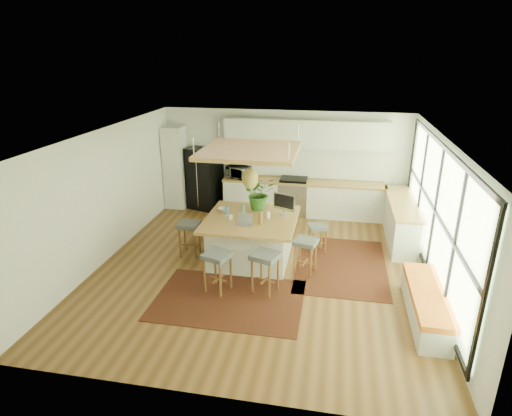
% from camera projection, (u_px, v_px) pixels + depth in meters
% --- Properties ---
extents(floor, '(7.00, 7.00, 0.00)m').
position_uv_depth(floor, '(261.00, 268.00, 8.72)').
color(floor, '#573718').
rests_on(floor, ground).
extents(ceiling, '(7.00, 7.00, 0.00)m').
position_uv_depth(ceiling, '(262.00, 136.00, 7.78)').
color(ceiling, white).
rests_on(ceiling, ground).
extents(wall_back, '(6.50, 0.00, 6.50)m').
position_uv_depth(wall_back, '(284.00, 161.00, 11.48)').
color(wall_back, silver).
rests_on(wall_back, ground).
extents(wall_front, '(6.50, 0.00, 6.50)m').
position_uv_depth(wall_front, '(209.00, 306.00, 5.03)').
color(wall_front, silver).
rests_on(wall_front, ground).
extents(wall_left, '(0.00, 7.00, 7.00)m').
position_uv_depth(wall_left, '(106.00, 195.00, 8.82)').
color(wall_left, silver).
rests_on(wall_left, ground).
extents(wall_right, '(0.00, 7.00, 7.00)m').
position_uv_depth(wall_right, '(440.00, 217.00, 7.69)').
color(wall_right, silver).
rests_on(wall_right, ground).
extents(window_wall, '(0.10, 6.20, 2.60)m').
position_uv_depth(window_wall, '(439.00, 214.00, 7.67)').
color(window_wall, black).
rests_on(window_wall, wall_right).
extents(pantry, '(0.55, 0.60, 2.25)m').
position_uv_depth(pantry, '(176.00, 167.00, 11.78)').
color(pantry, silver).
rests_on(pantry, floor).
extents(back_counter_base, '(4.20, 0.60, 0.88)m').
position_uv_depth(back_counter_base, '(302.00, 199.00, 11.40)').
color(back_counter_base, silver).
rests_on(back_counter_base, floor).
extents(back_counter_top, '(4.24, 0.64, 0.05)m').
position_uv_depth(back_counter_top, '(303.00, 182.00, 11.24)').
color(back_counter_top, olive).
rests_on(back_counter_top, back_counter_base).
extents(backsplash, '(4.20, 0.02, 0.80)m').
position_uv_depth(backsplash, '(305.00, 163.00, 11.36)').
color(backsplash, white).
rests_on(backsplash, wall_back).
extents(upper_cabinets, '(4.20, 0.34, 0.70)m').
position_uv_depth(upper_cabinets, '(306.00, 134.00, 10.94)').
color(upper_cabinets, silver).
rests_on(upper_cabinets, wall_back).
extents(range, '(0.76, 0.62, 1.00)m').
position_uv_depth(range, '(293.00, 196.00, 11.43)').
color(range, '#A5A5AA').
rests_on(range, floor).
extents(right_counter_base, '(0.60, 2.50, 0.88)m').
position_uv_depth(right_counter_base, '(401.00, 221.00, 9.90)').
color(right_counter_base, silver).
rests_on(right_counter_base, floor).
extents(right_counter_top, '(0.64, 2.54, 0.05)m').
position_uv_depth(right_counter_top, '(404.00, 203.00, 9.74)').
color(right_counter_top, olive).
rests_on(right_counter_top, right_counter_base).
extents(window_bench, '(0.52, 2.00, 0.50)m').
position_uv_depth(window_bench, '(426.00, 305.00, 7.02)').
color(window_bench, silver).
rests_on(window_bench, floor).
extents(ceiling_panel, '(1.86, 1.86, 0.80)m').
position_uv_depth(ceiling_panel, '(250.00, 164.00, 8.43)').
color(ceiling_panel, olive).
rests_on(ceiling_panel, ceiling).
extents(rug_near, '(2.60, 1.80, 0.01)m').
position_uv_depth(rug_near, '(229.00, 300.00, 7.61)').
color(rug_near, black).
rests_on(rug_near, floor).
extents(rug_right, '(1.80, 2.60, 0.01)m').
position_uv_depth(rug_right, '(341.00, 265.00, 8.83)').
color(rug_right, black).
rests_on(rug_right, floor).
extents(fridge, '(1.00, 0.88, 1.69)m').
position_uv_depth(fridge, '(204.00, 176.00, 11.73)').
color(fridge, black).
rests_on(fridge, floor).
extents(island, '(1.85, 1.85, 0.93)m').
position_uv_depth(island, '(251.00, 239.00, 8.93)').
color(island, olive).
rests_on(island, floor).
extents(stool_near_left, '(0.57, 0.57, 0.76)m').
position_uv_depth(stool_near_left, '(218.00, 273.00, 7.79)').
color(stool_near_left, '#474B4E').
rests_on(stool_near_left, floor).
extents(stool_near_right, '(0.58, 0.58, 0.77)m').
position_uv_depth(stool_near_right, '(265.00, 274.00, 7.75)').
color(stool_near_right, '#474B4E').
rests_on(stool_near_right, floor).
extents(stool_right_front, '(0.51, 0.51, 0.72)m').
position_uv_depth(stool_right_front, '(305.00, 257.00, 8.41)').
color(stool_right_front, '#474B4E').
rests_on(stool_right_front, floor).
extents(stool_right_back, '(0.49, 0.49, 0.64)m').
position_uv_depth(stool_right_back, '(317.00, 237.00, 9.28)').
color(stool_right_back, '#474B4E').
rests_on(stool_right_back, floor).
extents(stool_left_side, '(0.45, 0.45, 0.74)m').
position_uv_depth(stool_left_side, '(190.00, 239.00, 9.17)').
color(stool_left_side, '#474B4E').
rests_on(stool_left_side, floor).
extents(laptop, '(0.34, 0.36, 0.22)m').
position_uv_depth(laptop, '(244.00, 219.00, 8.40)').
color(laptop, '#A5A5AA').
rests_on(laptop, island).
extents(monitor, '(0.54, 0.38, 0.47)m').
position_uv_depth(monitor, '(284.00, 203.00, 8.83)').
color(monitor, '#A5A5AA').
rests_on(monitor, island).
extents(microwave, '(0.67, 0.51, 0.40)m').
position_uv_depth(microwave, '(238.00, 171.00, 11.45)').
color(microwave, '#A5A5AA').
rests_on(microwave, back_counter_top).
extents(island_plant, '(0.89, 0.92, 0.56)m').
position_uv_depth(island_plant, '(259.00, 197.00, 9.18)').
color(island_plant, '#1E4C19').
rests_on(island_plant, island).
extents(island_bowl, '(0.30, 0.30, 0.06)m').
position_uv_depth(island_bowl, '(224.00, 209.00, 9.17)').
color(island_bowl, white).
rests_on(island_bowl, island).
extents(island_bottle_0, '(0.07, 0.07, 0.19)m').
position_uv_depth(island_bottle_0, '(226.00, 210.00, 8.92)').
color(island_bottle_0, '#318DC4').
rests_on(island_bottle_0, island).
extents(island_bottle_1, '(0.07, 0.07, 0.19)m').
position_uv_depth(island_bottle_1, '(230.00, 215.00, 8.67)').
color(island_bottle_1, silver).
rests_on(island_bottle_1, island).
extents(island_bottle_2, '(0.07, 0.07, 0.19)m').
position_uv_depth(island_bottle_2, '(260.00, 220.00, 8.42)').
color(island_bottle_2, brown).
rests_on(island_bottle_2, island).
extents(island_bottle_3, '(0.07, 0.07, 0.19)m').
position_uv_depth(island_bottle_3, '(268.00, 214.00, 8.72)').
color(island_bottle_3, white).
rests_on(island_bottle_3, island).
extents(island_bottle_4, '(0.07, 0.07, 0.19)m').
position_uv_depth(island_bottle_4, '(244.00, 209.00, 9.00)').
color(island_bottle_4, '#538A5F').
rests_on(island_bottle_4, island).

